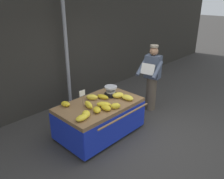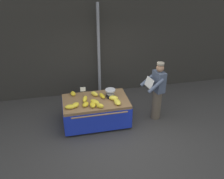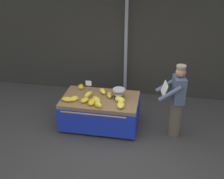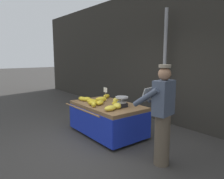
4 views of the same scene
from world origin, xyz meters
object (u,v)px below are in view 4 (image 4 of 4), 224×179
banana_bunch_2 (110,108)px  banana_bunch_5 (116,103)px  weighing_scale (122,102)px  banana_bunch_0 (101,99)px  banana_bunch_7 (92,101)px  banana_bunch_6 (82,99)px  banana_bunch_11 (117,106)px  price_sign (105,91)px  banana_bunch_1 (107,96)px  banana_bunch_3 (116,100)px  vendor_person (162,115)px  banana_bunch_8 (87,99)px  street_pole (164,69)px  banana_cart (107,112)px  banana_bunch_4 (94,104)px  banana_bunch_9 (100,103)px  banana_bunch_10 (93,103)px

banana_bunch_2 → banana_bunch_5: size_ratio=1.03×
weighing_scale → banana_bunch_0: 0.71m
weighing_scale → banana_bunch_7: (-0.72, -0.33, -0.07)m
banana_bunch_6 → banana_bunch_11: bearing=8.9°
price_sign → banana_bunch_1: price_sign is taller
banana_bunch_3 → banana_bunch_5: (0.19, -0.14, -0.01)m
banana_bunch_6 → banana_bunch_11: 1.19m
weighing_scale → banana_bunch_3: size_ratio=1.11×
vendor_person → banana_bunch_5: bearing=171.4°
banana_bunch_3 → banana_bunch_11: 0.58m
banana_bunch_3 → banana_bunch_8: (-0.57, -0.47, -0.01)m
street_pole → banana_bunch_0: (-0.66, -1.56, -0.72)m
banana_bunch_7 → vendor_person: bearing=3.5°
price_sign → banana_bunch_0: 0.24m
banana_cart → price_sign: bearing=151.5°
banana_bunch_3 → banana_bunch_8: bearing=-140.3°
banana_bunch_4 → banana_bunch_11: 0.53m
banana_bunch_4 → vendor_person: 1.69m
price_sign → banana_bunch_3: price_sign is taller
banana_cart → banana_bunch_7: size_ratio=8.30×
banana_bunch_9 → banana_bunch_1: bearing=132.7°
banana_bunch_5 → vendor_person: size_ratio=0.16×
street_pole → banana_bunch_9: 1.94m
banana_bunch_7 → banana_bunch_9: same height
price_sign → banana_bunch_11: size_ratio=1.33×
banana_bunch_11 → street_pole: bearing=93.6°
banana_bunch_0 → banana_bunch_11: (0.76, -0.11, -0.00)m
banana_bunch_1 → banana_bunch_5: (0.78, -0.29, -0.00)m
banana_cart → vendor_person: 1.75m
banana_bunch_6 → banana_bunch_7: banana_bunch_7 is taller
banana_bunch_2 → weighing_scale: bearing=105.0°
banana_bunch_4 → vendor_person: vendor_person is taller
banana_bunch_7 → vendor_person: 2.02m
banana_bunch_8 → vendor_person: (2.27, 0.10, 0.09)m
banana_bunch_0 → banana_bunch_9: (0.24, -0.19, -0.01)m
banana_bunch_9 → banana_bunch_8: bearing=-174.3°
vendor_person → banana_bunch_7: bearing=-176.5°
banana_bunch_2 → banana_bunch_10: banana_bunch_2 is taller
banana_bunch_5 → banana_bunch_3: bearing=144.6°
banana_bunch_0 → banana_bunch_9: size_ratio=1.01×
street_pole → banana_bunch_9: street_pole is taller
street_pole → banana_bunch_1: (-0.95, -1.18, -0.73)m
banana_cart → banana_bunch_1: 0.74m
weighing_scale → banana_bunch_8: size_ratio=1.24×
banana_bunch_4 → banana_bunch_10: 0.20m
banana_bunch_5 → banana_bunch_9: 0.37m
banana_bunch_1 → banana_bunch_2: 1.31m
banana_bunch_0 → banana_bunch_8: banana_bunch_0 is taller
banana_bunch_2 → banana_bunch_8: size_ratio=1.28×
banana_bunch_2 → banana_bunch_9: 0.59m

